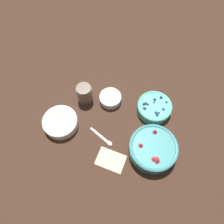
% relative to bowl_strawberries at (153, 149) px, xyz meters
% --- Properties ---
extents(ground_plane, '(4.00, 4.00, 0.00)m').
position_rel_bowl_strawberries_xyz_m(ground_plane, '(0.19, -0.02, -0.04)').
color(ground_plane, '#382319').
extents(bowl_strawberries, '(0.22, 0.22, 0.09)m').
position_rel_bowl_strawberries_xyz_m(bowl_strawberries, '(0.00, 0.00, 0.00)').
color(bowl_strawberries, teal).
rests_on(bowl_strawberries, ground_plane).
extents(bowl_blueberries, '(0.17, 0.17, 0.06)m').
position_rel_bowl_strawberries_xyz_m(bowl_blueberries, '(0.11, -0.19, -0.01)').
color(bowl_blueberries, '#47AD9E').
rests_on(bowl_blueberries, ground_plane).
extents(bowl_bananas, '(0.17, 0.17, 0.05)m').
position_rel_bowl_strawberries_xyz_m(bowl_bananas, '(0.43, 0.16, -0.01)').
color(bowl_bananas, white).
rests_on(bowl_bananas, ground_plane).
extents(bowl_cream, '(0.11, 0.11, 0.05)m').
position_rel_bowl_strawberries_xyz_m(bowl_cream, '(0.32, -0.10, -0.02)').
color(bowl_cream, silver).
rests_on(bowl_cream, ground_plane).
extents(jar_chocolate, '(0.08, 0.08, 0.11)m').
position_rel_bowl_strawberries_xyz_m(jar_chocolate, '(0.43, -0.03, 0.01)').
color(jar_chocolate, brown).
rests_on(jar_chocolate, ground_plane).
extents(napkin, '(0.15, 0.12, 0.01)m').
position_rel_bowl_strawberries_xyz_m(napkin, '(0.13, 0.15, -0.04)').
color(napkin, beige).
rests_on(napkin, ground_plane).
extents(spoon, '(0.14, 0.02, 0.01)m').
position_rel_bowl_strawberries_xyz_m(spoon, '(0.21, 0.09, -0.04)').
color(spoon, silver).
rests_on(spoon, ground_plane).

